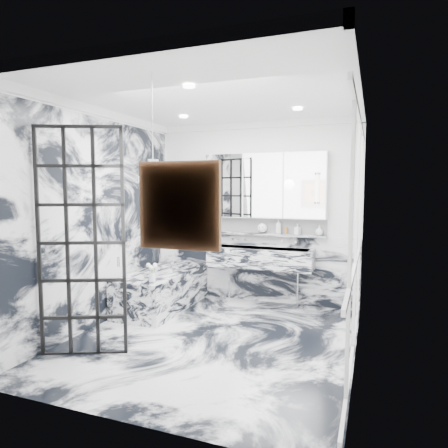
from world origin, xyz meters
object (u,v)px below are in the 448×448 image
at_px(bathtub, 162,289).
at_px(mirror_cabinet, 264,186).
at_px(crittall_door, 81,243).
at_px(trough_sink, 260,258).

bearing_deg(bathtub, mirror_cabinet, 32.06).
xyz_separation_m(crittall_door, trough_sink, (1.29, 2.43, -0.48)).
relative_size(crittall_door, bathtub, 1.46).
distance_m(mirror_cabinet, bathtub, 2.20).
distance_m(crittall_door, mirror_cabinet, 2.96).
height_order(trough_sink, mirror_cabinet, mirror_cabinet).
xyz_separation_m(trough_sink, bathtub, (-1.33, -0.66, -0.45)).
height_order(trough_sink, bathtub, trough_sink).
bearing_deg(trough_sink, crittall_door, -117.95).
height_order(crittall_door, trough_sink, crittall_door).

